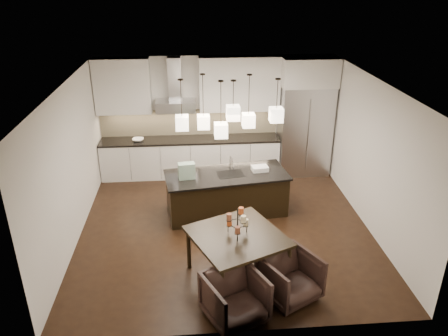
{
  "coord_description": "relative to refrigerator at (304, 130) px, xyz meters",
  "views": [
    {
      "loc": [
        -0.61,
        -7.27,
        4.56
      ],
      "look_at": [
        0.0,
        0.2,
        1.15
      ],
      "focal_mm": 35.0,
      "sensor_mm": 36.0,
      "label": 1
    }
  ],
  "objects": [
    {
      "name": "pendant_b",
      "position": [
        -2.45,
        -1.53,
        0.78
      ],
      "size": [
        0.24,
        0.24,
        0.26
      ],
      "primitive_type": "cube",
      "color": "beige",
      "rests_on": "ceiling"
    },
    {
      "name": "candle_d",
      "position": [
        -1.97,
        -3.8,
        0.08
      ],
      "size": [
        0.11,
        0.11,
        0.11
      ],
      "primitive_type": "cylinder",
      "rotation": [
        0.0,
        0.0,
        0.42
      ],
      "color": "#D65A25",
      "rests_on": "candelabra"
    },
    {
      "name": "hood_canopy",
      "position": [
        -3.03,
        0.1,
        0.65
      ],
      "size": [
        0.9,
        0.52,
        0.24
      ],
      "primitive_type": "cube",
      "color": "#B7B7BA",
      "rests_on": "wall_back"
    },
    {
      "name": "lower_cabinets",
      "position": [
        -2.73,
        0.05,
        -0.64
      ],
      "size": [
        4.21,
        0.62,
        0.88
      ],
      "primitive_type": "cube",
      "color": "silver",
      "rests_on": "floor"
    },
    {
      "name": "pendant_c",
      "position": [
        -1.93,
        -2.08,
        1.12
      ],
      "size": [
        0.24,
        0.24,
        0.26
      ],
      "primitive_type": "cube",
      "color": "beige",
      "rests_on": "ceiling"
    },
    {
      "name": "fridge_panel",
      "position": [
        0.0,
        0.0,
        1.4
      ],
      "size": [
        1.26,
        0.72,
        0.65
      ],
      "primitive_type": "cube",
      "color": "silver",
      "rests_on": "refrigerator"
    },
    {
      "name": "candle_a",
      "position": [
        -1.9,
        -3.88,
        -0.09
      ],
      "size": [
        0.11,
        0.11,
        0.11
      ],
      "primitive_type": "cylinder",
      "rotation": [
        0.0,
        0.0,
        0.42
      ],
      "color": "beige",
      "rests_on": "candelabra"
    },
    {
      "name": "pendant_f",
      "position": [
        -2.15,
        -2.1,
        0.8
      ],
      "size": [
        0.24,
        0.24,
        0.26
      ],
      "primitive_type": "cube",
      "color": "beige",
      "rests_on": "ceiling"
    },
    {
      "name": "wall_right",
      "position": [
        0.66,
        -2.38,
        0.32
      ],
      "size": [
        0.02,
        5.5,
        2.8
      ],
      "primitive_type": "cube",
      "color": "silver",
      "rests_on": "ground"
    },
    {
      "name": "armchair_right",
      "position": [
        -1.29,
        -4.48,
        -0.71
      ],
      "size": [
        1.05,
        1.06,
        0.72
      ],
      "primitive_type": "imported",
      "rotation": [
        0.0,
        0.0,
        0.5
      ],
      "color": "black",
      "rests_on": "floor"
    },
    {
      "name": "upper_cab_left",
      "position": [
        -4.2,
        0.19,
        1.1
      ],
      "size": [
        1.25,
        0.35,
        1.25
      ],
      "primitive_type": "cube",
      "color": "silver",
      "rests_on": "wall_back"
    },
    {
      "name": "island_top",
      "position": [
        -2.02,
        -1.85,
        -0.23
      ],
      "size": [
        2.54,
        1.34,
        0.04
      ],
      "primitive_type": "cube",
      "rotation": [
        0.0,
        0.0,
        0.14
      ],
      "color": "black",
      "rests_on": "island_body"
    },
    {
      "name": "fruit_bowl",
      "position": [
        -3.94,
        0.0,
        -0.12
      ],
      "size": [
        0.27,
        0.27,
        0.06
      ],
      "primitive_type": "imported",
      "rotation": [
        0.0,
        0.0,
        -0.05
      ],
      "color": "silver",
      "rests_on": "countertop"
    },
    {
      "name": "backsplash",
      "position": [
        -2.73,
        0.35,
        0.16
      ],
      "size": [
        4.21,
        0.02,
        0.63
      ],
      "primitive_type": "cube",
      "color": "tan",
      "rests_on": "countertop"
    },
    {
      "name": "wall_front",
      "position": [
        -2.1,
        -5.14,
        0.32
      ],
      "size": [
        5.5,
        0.02,
        2.8
      ],
      "primitive_type": "cube",
      "color": "silver",
      "rests_on": "ground"
    },
    {
      "name": "floor",
      "position": [
        -2.1,
        -2.38,
        -1.08
      ],
      "size": [
        5.5,
        5.5,
        0.02
      ],
      "primitive_type": "cube",
      "color": "black",
      "rests_on": "ground"
    },
    {
      "name": "candle_f",
      "position": [
        -1.96,
        -4.06,
        0.08
      ],
      "size": [
        0.11,
        0.11,
        0.11
      ],
      "primitive_type": "cylinder",
      "rotation": [
        0.0,
        0.0,
        0.42
      ],
      "color": "beige",
      "rests_on": "candelabra"
    },
    {
      "name": "tote_bag",
      "position": [
        -2.81,
        -1.98,
        -0.05
      ],
      "size": [
        0.34,
        0.21,
        0.32
      ],
      "primitive_type": "cube",
      "rotation": [
        0.0,
        0.0,
        0.14
      ],
      "color": "#1D5632",
      "rests_on": "island_top"
    },
    {
      "name": "island_body",
      "position": [
        -2.02,
        -1.85,
        -0.66
      ],
      "size": [
        2.45,
        1.25,
        0.83
      ],
      "primitive_type": "cube",
      "rotation": [
        0.0,
        0.0,
        0.14
      ],
      "color": "black",
      "rests_on": "floor"
    },
    {
      "name": "faucet",
      "position": [
        -1.94,
        -1.74,
        -0.03
      ],
      "size": [
        0.12,
        0.24,
        0.36
      ],
      "primitive_type": null,
      "rotation": [
        0.0,
        0.0,
        0.14
      ],
      "color": "silver",
      "rests_on": "island_top"
    },
    {
      "name": "refrigerator",
      "position": [
        0.0,
        0.0,
        0.0
      ],
      "size": [
        1.2,
        0.72,
        2.15
      ],
      "primitive_type": "cube",
      "color": "#B7B7BA",
      "rests_on": "floor"
    },
    {
      "name": "wall_back",
      "position": [
        -2.1,
        0.38,
        0.32
      ],
      "size": [
        5.5,
        0.02,
        2.8
      ],
      "primitive_type": "cube",
      "color": "silver",
      "rests_on": "ground"
    },
    {
      "name": "pendant_a",
      "position": [
        -2.86,
        -1.93,
        0.91
      ],
      "size": [
        0.24,
        0.24,
        0.26
      ],
      "primitive_type": "cube",
      "color": "beige",
      "rests_on": "ceiling"
    },
    {
      "name": "hood_chimney",
      "position": [
        -3.03,
        0.21,
        1.24
      ],
      "size": [
        0.3,
        0.28,
        0.96
      ],
      "primitive_type": "cube",
      "color": "#B7B7BA",
      "rests_on": "hood_canopy"
    },
    {
      "name": "pendant_d",
      "position": [
        -1.58,
        -1.64,
        0.83
      ],
      "size": [
        0.24,
        0.24,
        0.26
      ],
      "primitive_type": "cube",
      "color": "beige",
      "rests_on": "ceiling"
    },
    {
      "name": "countertop",
      "position": [
        -2.73,
        0.05,
        -0.17
      ],
      "size": [
        4.21,
        0.66,
        0.04
      ],
      "primitive_type": "cube",
      "color": "black",
      "rests_on": "lower_cabinets"
    },
    {
      "name": "candle_b",
      "position": [
        -2.15,
        -3.85,
        -0.09
      ],
      "size": [
        0.11,
        0.11,
        0.11
      ],
      "primitive_type": "cylinder",
      "rotation": [
        0.0,
        0.0,
        0.42
      ],
      "color": "#D65A25",
      "rests_on": "candelabra"
    },
    {
      "name": "ceiling",
      "position": [
        -2.1,
        -2.38,
        1.73
      ],
      "size": [
        5.5,
        5.5,
        0.02
      ],
      "primitive_type": "cube",
      "color": "white",
      "rests_on": "wall_back"
    },
    {
      "name": "dining_table",
      "position": [
        -2.03,
        -3.94,
        -0.68
      ],
      "size": [
        1.75,
        1.75,
        0.79
      ],
      "primitive_type": null,
      "rotation": [
        0.0,
        0.0,
        0.42
      ],
      "color": "black",
      "rests_on": "floor"
    },
    {
      "name": "candelabra",
      "position": [
        -2.03,
        -3.94,
        -0.05
      ],
      "size": [
        0.5,
        0.5,
        0.47
      ],
      "primitive_type": null,
      "rotation": [
        0.0,
        0.0,
        0.42
      ],
      "color": "black",
      "rests_on": "dining_table"
    },
    {
      "name": "food_container",
      "position": [
        -1.34,
        -1.74,
        -0.16
      ],
      "size": [
        0.35,
        0.27,
        0.09
      ],
      "primitive_type": "cube",
      "rotation": [
        0.0,
        0.0,
        0.14
      ],
      "color": "silver",
      "rests_on": "island_top"
    },
    {
      "name": "armchair_left",
      "position": [
        -2.16,
        -4.86,
        -0.71
      ],
      "size": [
        1.04,
        1.05,
        0.72
      ],
      "primitive_type": "imported",
      "rotation": [
        0.0,
        0.0,
        0.44
      ],
      "color": "black",
      "rests_on": "floor"
    },
    {
      "name": "candle_e",
      "position": [
        -2.17,
        -3.97,
        0.08
      ],
      "size": [
        0.11,
        0.11,
        0.11
      ],
      "primitive_type": "cylinder",
      "rotation": [
        0.0,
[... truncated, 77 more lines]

